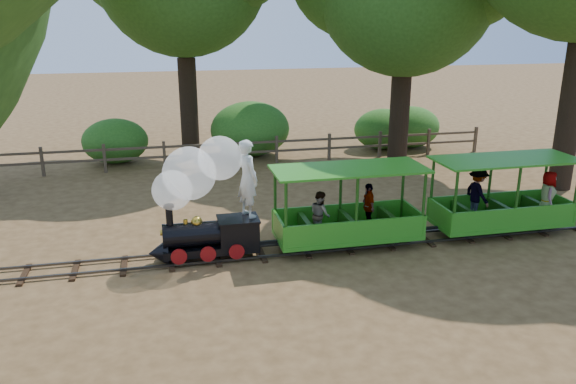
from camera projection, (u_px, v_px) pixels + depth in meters
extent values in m
plane|color=olive|center=(304.00, 250.00, 12.90)|extent=(90.00, 90.00, 0.00)
cube|color=#3F3D3A|center=(308.00, 253.00, 12.60)|extent=(22.00, 0.05, 0.05)
cube|color=#3F3D3A|center=(301.00, 242.00, 13.16)|extent=(22.00, 0.05, 0.05)
cube|color=#382314|center=(304.00, 249.00, 12.90)|extent=(0.12, 1.00, 0.05)
cube|color=#382314|center=(75.00, 270.00, 11.85)|extent=(0.12, 1.00, 0.05)
cube|color=#382314|center=(499.00, 232.00, 13.95)|extent=(0.12, 1.00, 0.05)
cube|color=black|center=(211.00, 248.00, 12.38)|extent=(2.09, 0.66, 0.17)
cylinder|color=black|center=(195.00, 234.00, 12.20)|extent=(1.33, 0.53, 0.53)
cylinder|color=black|center=(169.00, 215.00, 11.95)|extent=(0.15, 0.15, 0.42)
sphere|color=gold|center=(197.00, 222.00, 12.12)|extent=(0.25, 0.25, 0.25)
cylinder|color=gold|center=(185.00, 222.00, 12.07)|extent=(0.09, 0.09, 0.09)
cube|color=black|center=(238.00, 231.00, 12.40)|extent=(0.85, 0.66, 0.52)
cube|color=black|center=(238.00, 219.00, 12.32)|extent=(0.90, 0.72, 0.04)
cone|color=black|center=(158.00, 253.00, 12.14)|extent=(0.43, 0.61, 0.61)
cylinder|color=gold|center=(162.00, 233.00, 12.03)|extent=(0.09, 0.13, 0.13)
cylinder|color=maroon|center=(179.00, 257.00, 11.91)|extent=(0.34, 0.06, 0.34)
cylinder|color=maroon|center=(178.00, 244.00, 12.54)|extent=(0.34, 0.06, 0.34)
cylinder|color=maroon|center=(208.00, 254.00, 12.04)|extent=(0.34, 0.06, 0.34)
cylinder|color=maroon|center=(205.00, 242.00, 12.67)|extent=(0.34, 0.06, 0.34)
cylinder|color=maroon|center=(237.00, 252.00, 12.17)|extent=(0.34, 0.06, 0.34)
cylinder|color=maroon|center=(233.00, 240.00, 12.80)|extent=(0.34, 0.06, 0.34)
sphere|color=white|center=(172.00, 190.00, 11.85)|extent=(0.85, 0.85, 0.85)
sphere|color=white|center=(189.00, 173.00, 11.88)|extent=(1.14, 1.14, 1.14)
sphere|color=white|center=(220.00, 158.00, 11.98)|extent=(0.95, 0.95, 0.95)
imported|color=silver|center=(247.00, 178.00, 12.21)|extent=(0.63, 0.74, 1.72)
cube|color=#329520|center=(347.00, 234.00, 13.03)|extent=(3.33, 1.27, 0.10)
cube|color=#1C5112|center=(347.00, 239.00, 13.06)|extent=(2.99, 0.49, 0.14)
cube|color=#329520|center=(356.00, 231.00, 12.38)|extent=(3.33, 0.06, 0.49)
cube|color=#329520|center=(340.00, 214.00, 13.49)|extent=(3.33, 0.06, 0.49)
cube|color=#329520|center=(349.00, 169.00, 12.55)|extent=(3.47, 1.42, 0.05)
cylinder|color=#1C5112|center=(286.00, 216.00, 11.92)|extent=(0.07, 0.07, 1.57)
cylinder|color=#1C5112|center=(275.00, 199.00, 12.99)|extent=(0.07, 0.07, 1.57)
cylinder|color=#1C5112|center=(424.00, 205.00, 12.59)|extent=(0.07, 0.07, 1.57)
cylinder|color=#1C5112|center=(403.00, 190.00, 13.66)|extent=(0.07, 0.07, 1.57)
cube|color=#1C5112|center=(306.00, 228.00, 12.74)|extent=(0.12, 1.08, 0.39)
cube|color=#1C5112|center=(347.00, 224.00, 12.95)|extent=(0.12, 1.08, 0.39)
cube|color=#1C5112|center=(388.00, 221.00, 13.16)|extent=(0.12, 1.08, 0.39)
cylinder|color=black|center=(306.00, 247.00, 12.52)|extent=(0.27, 0.06, 0.27)
cylinder|color=black|center=(299.00, 236.00, 13.13)|extent=(0.27, 0.06, 0.27)
cylinder|color=black|center=(395.00, 239.00, 12.96)|extent=(0.27, 0.06, 0.27)
cylinder|color=black|center=(384.00, 228.00, 13.58)|extent=(0.27, 0.06, 0.27)
imported|color=gray|center=(320.00, 214.00, 12.59)|extent=(0.49, 0.58, 1.07)
imported|color=gray|center=(368.00, 206.00, 13.09)|extent=(0.28, 0.65, 1.10)
cube|color=#329520|center=(499.00, 221.00, 13.86)|extent=(3.33, 1.27, 0.10)
cube|color=#1C5112|center=(499.00, 225.00, 13.89)|extent=(2.99, 0.49, 0.14)
cube|color=#329520|center=(515.00, 218.00, 13.21)|extent=(3.33, 0.06, 0.49)
cube|color=#329520|center=(487.00, 202.00, 14.32)|extent=(3.33, 0.06, 0.49)
cube|color=#329520|center=(507.00, 159.00, 13.39)|extent=(3.47, 1.42, 0.05)
cylinder|color=#1C5112|center=(455.00, 203.00, 12.75)|extent=(0.07, 0.07, 1.57)
cylinder|color=#1C5112|center=(432.00, 188.00, 13.82)|extent=(0.07, 0.07, 1.57)
cylinder|color=#1C5112|center=(576.00, 193.00, 13.42)|extent=(0.07, 0.07, 1.57)
cylinder|color=#1C5112|center=(545.00, 180.00, 14.49)|extent=(0.07, 0.07, 1.57)
cube|color=#1C5112|center=(463.00, 215.00, 13.57)|extent=(0.12, 1.08, 0.39)
cube|color=#1C5112|center=(500.00, 212.00, 13.78)|extent=(0.12, 1.08, 0.39)
cube|color=#1C5112|center=(536.00, 209.00, 13.99)|extent=(0.12, 1.08, 0.39)
cylinder|color=black|center=(467.00, 232.00, 13.35)|extent=(0.27, 0.06, 0.27)
cylinder|color=black|center=(453.00, 223.00, 13.97)|extent=(0.27, 0.06, 0.27)
cylinder|color=black|center=(545.00, 225.00, 13.79)|extent=(0.27, 0.06, 0.27)
cylinder|color=black|center=(528.00, 216.00, 14.41)|extent=(0.27, 0.06, 0.27)
imported|color=gray|center=(477.00, 193.00, 13.75)|extent=(0.54, 0.86, 1.28)
imported|color=gray|center=(547.00, 196.00, 13.58)|extent=(0.61, 0.72, 1.24)
cylinder|color=#2D2116|center=(189.00, 109.00, 20.76)|extent=(0.66, 0.66, 3.71)
cylinder|color=#2D2116|center=(185.00, 27.00, 19.89)|extent=(0.50, 0.50, 2.12)
cylinder|color=#2D2116|center=(399.00, 115.00, 20.54)|extent=(0.72, 0.72, 3.34)
cylinder|color=#2D2116|center=(404.00, 41.00, 19.75)|extent=(0.54, 0.54, 1.91)
cylinder|color=#2D2116|center=(569.00, 118.00, 16.93)|extent=(0.68, 0.68, 4.40)
cube|color=brown|center=(42.00, 162.00, 18.72)|extent=(0.10, 0.10, 1.00)
cube|color=brown|center=(105.00, 158.00, 19.14)|extent=(0.10, 0.10, 1.00)
cube|color=brown|center=(164.00, 155.00, 19.56)|extent=(0.10, 0.10, 1.00)
cube|color=brown|center=(222.00, 152.00, 19.99)|extent=(0.10, 0.10, 1.00)
cube|color=brown|center=(277.00, 150.00, 20.41)|extent=(0.10, 0.10, 1.00)
cube|color=brown|center=(329.00, 147.00, 20.83)|extent=(0.10, 0.10, 1.00)
cube|color=brown|center=(380.00, 144.00, 21.25)|extent=(0.10, 0.10, 1.00)
cube|color=brown|center=(429.00, 142.00, 21.67)|extent=(0.10, 0.10, 1.00)
cube|color=brown|center=(475.00, 139.00, 22.09)|extent=(0.10, 0.10, 1.00)
cube|color=brown|center=(249.00, 143.00, 20.11)|extent=(18.00, 0.06, 0.08)
cube|color=brown|center=(249.00, 152.00, 20.21)|extent=(18.00, 0.06, 0.08)
ellipsoid|color=#2D6B1E|center=(115.00, 141.00, 20.32)|extent=(2.35, 1.81, 1.63)
ellipsoid|color=#2D6B1E|center=(250.00, 129.00, 21.29)|extent=(3.01, 2.32, 2.09)
ellipsoid|color=#2D6B1E|center=(383.00, 129.00, 22.49)|extent=(2.34, 1.80, 1.62)
ellipsoid|color=#2D6B1E|center=(410.00, 127.00, 22.74)|extent=(2.42, 1.86, 1.67)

